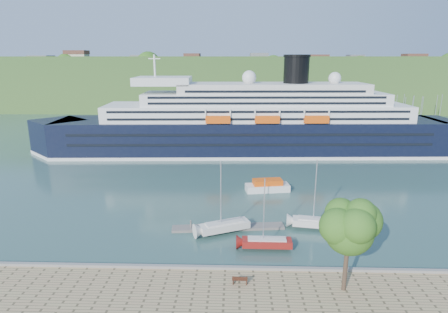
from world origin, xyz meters
The scene contains 11 objects.
ground centered at (0.00, 0.00, 0.00)m, with size 400.00×400.00×0.00m, color #294944.
far_hillside centered at (0.00, 145.00, 12.00)m, with size 400.00×50.00×24.00m, color #2C5421.
quay_coping centered at (0.00, -0.20, 1.15)m, with size 220.00×0.50×0.30m, color slate.
cruise_ship centered at (2.72, 55.97, 12.16)m, with size 108.32×15.77×24.32m, color black, non-canonical shape.
park_bench centered at (0.05, -2.94, 1.53)m, with size 1.65×0.68×1.05m, color #431F13, non-canonical shape.
promenade_tree centered at (10.45, -3.64, 6.27)m, with size 6.36×6.36×10.54m, color #275C18, non-canonical shape.
floating_pontoon centered at (-1.43, 11.94, 0.18)m, with size 15.90×1.94×0.35m, color slate, non-canonical shape.
sailboat_white_near centered at (-1.92, 10.54, 4.98)m, with size 7.71×2.14×9.96m, color silver, non-canonical shape.
sailboat_red centered at (3.56, 6.18, 4.46)m, with size 6.91×1.92×8.93m, color maroon, non-canonical shape.
sailboat_white_far centered at (11.10, 12.15, 4.85)m, with size 7.50×2.08×9.69m, color silver, non-canonical shape.
tender_launch centered at (5.38, 27.63, 1.10)m, with size 7.95×2.72×2.20m, color #E8500D, non-canonical shape.
Camera 1 is at (-0.53, -36.84, 23.54)m, focal length 30.00 mm.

